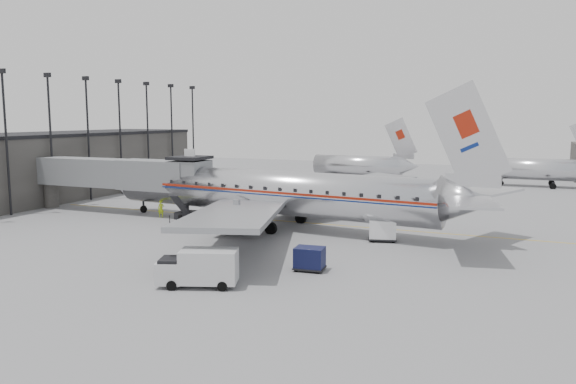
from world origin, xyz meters
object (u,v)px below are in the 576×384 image
service_van (199,267)px  baggage_cart_white (383,230)px  airliner (274,192)px  baggage_cart_navy (310,258)px  ramp_worker (161,209)px

service_van → baggage_cart_white: 18.49m
baggage_cart_white → service_van: bearing=-127.2°
airliner → baggage_cart_white: (10.92, -2.01, -2.36)m
airliner → baggage_cart_navy: bearing=-50.6°
service_van → baggage_cart_white: bearing=46.3°
service_van → ramp_worker: (-16.29, 19.02, -0.32)m
service_van → ramp_worker: service_van is taller
airliner → ramp_worker: bearing=-174.3°
airliner → service_van: 19.36m
airliner → ramp_worker: airliner is taller
baggage_cart_navy → airliner: bearing=117.8°
baggage_cart_white → baggage_cart_navy: bearing=-116.1°
baggage_cart_white → ramp_worker: (-23.75, 2.10, -0.07)m
airliner → baggage_cart_navy: size_ratio=19.15×
baggage_cart_navy → baggage_cart_white: baggage_cart_white is taller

